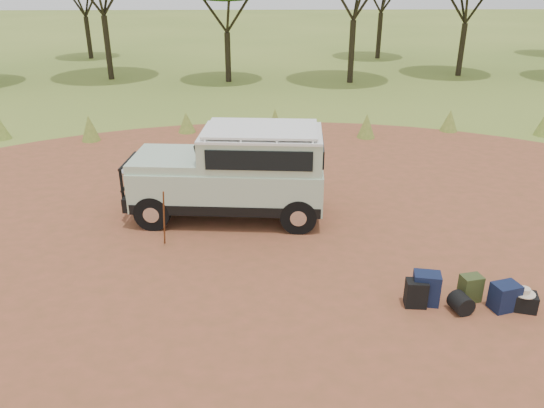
{
  "coord_description": "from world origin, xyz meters",
  "views": [
    {
      "loc": [
        -0.58,
        -8.46,
        5.1
      ],
      "look_at": [
        -0.32,
        0.79,
        1.0
      ],
      "focal_mm": 35.0,
      "sensor_mm": 36.0,
      "label": 1
    }
  ],
  "objects_px": {
    "backpack_navy": "(426,288)",
    "backpack_black": "(416,293)",
    "walking_staff": "(164,218)",
    "duffel_navy": "(505,297)",
    "backpack_olive": "(470,288)",
    "safari_vehicle": "(235,175)",
    "hard_case": "(522,301)"
  },
  "relations": [
    {
      "from": "backpack_black",
      "to": "walking_staff",
      "type": "bearing_deg",
      "value": 159.68
    },
    {
      "from": "walking_staff",
      "to": "duffel_navy",
      "type": "distance_m",
      "value": 6.28
    },
    {
      "from": "walking_staff",
      "to": "backpack_olive",
      "type": "xyz_separation_m",
      "value": [
        5.37,
        -2.01,
        -0.41
      ]
    },
    {
      "from": "backpack_navy",
      "to": "hard_case",
      "type": "relative_size",
      "value": 1.32
    },
    {
      "from": "hard_case",
      "to": "backpack_black",
      "type": "bearing_deg",
      "value": -168.75
    },
    {
      "from": "backpack_black",
      "to": "backpack_navy",
      "type": "distance_m",
      "value": 0.2
    },
    {
      "from": "walking_staff",
      "to": "hard_case",
      "type": "height_order",
      "value": "walking_staff"
    },
    {
      "from": "backpack_olive",
      "to": "duffel_navy",
      "type": "distance_m",
      "value": 0.54
    },
    {
      "from": "safari_vehicle",
      "to": "hard_case",
      "type": "bearing_deg",
      "value": -33.11
    },
    {
      "from": "safari_vehicle",
      "to": "duffel_navy",
      "type": "xyz_separation_m",
      "value": [
        4.5,
        -3.7,
        -0.76
      ]
    },
    {
      "from": "safari_vehicle",
      "to": "hard_case",
      "type": "distance_m",
      "value": 6.13
    },
    {
      "from": "safari_vehicle",
      "to": "backpack_olive",
      "type": "xyz_separation_m",
      "value": [
        4.03,
        -3.44,
        -0.76
      ]
    },
    {
      "from": "duffel_navy",
      "to": "hard_case",
      "type": "relative_size",
      "value": 1.1
    },
    {
      "from": "backpack_navy",
      "to": "backpack_olive",
      "type": "xyz_separation_m",
      "value": [
        0.77,
        0.05,
        -0.05
      ]
    },
    {
      "from": "walking_staff",
      "to": "hard_case",
      "type": "distance_m",
      "value": 6.57
    },
    {
      "from": "walking_staff",
      "to": "backpack_navy",
      "type": "height_order",
      "value": "walking_staff"
    },
    {
      "from": "walking_staff",
      "to": "backpack_olive",
      "type": "distance_m",
      "value": 5.75
    },
    {
      "from": "backpack_navy",
      "to": "backpack_black",
      "type": "bearing_deg",
      "value": -146.35
    },
    {
      "from": "walking_staff",
      "to": "backpack_black",
      "type": "bearing_deg",
      "value": -47.0
    },
    {
      "from": "backpack_navy",
      "to": "backpack_olive",
      "type": "distance_m",
      "value": 0.77
    },
    {
      "from": "backpack_olive",
      "to": "duffel_navy",
      "type": "height_order",
      "value": "backpack_olive"
    },
    {
      "from": "backpack_black",
      "to": "duffel_navy",
      "type": "distance_m",
      "value": 1.42
    },
    {
      "from": "backpack_black",
      "to": "backpack_olive",
      "type": "height_order",
      "value": "backpack_black"
    },
    {
      "from": "backpack_olive",
      "to": "backpack_black",
      "type": "bearing_deg",
      "value": 175.68
    },
    {
      "from": "safari_vehicle",
      "to": "backpack_olive",
      "type": "relative_size",
      "value": 9.3
    },
    {
      "from": "safari_vehicle",
      "to": "duffel_navy",
      "type": "height_order",
      "value": "safari_vehicle"
    },
    {
      "from": "duffel_navy",
      "to": "walking_staff",
      "type": "bearing_deg",
      "value": 143.09
    },
    {
      "from": "safari_vehicle",
      "to": "backpack_olive",
      "type": "distance_m",
      "value": 5.35
    },
    {
      "from": "duffel_navy",
      "to": "hard_case",
      "type": "distance_m",
      "value": 0.31
    },
    {
      "from": "safari_vehicle",
      "to": "backpack_olive",
      "type": "height_order",
      "value": "safari_vehicle"
    },
    {
      "from": "backpack_black",
      "to": "backpack_navy",
      "type": "height_order",
      "value": "backpack_navy"
    },
    {
      "from": "walking_staff",
      "to": "backpack_black",
      "type": "height_order",
      "value": "walking_staff"
    }
  ]
}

